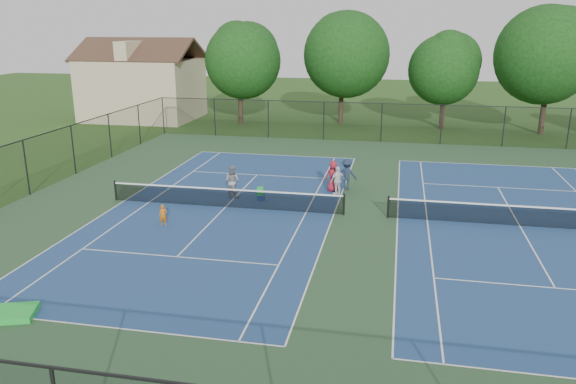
% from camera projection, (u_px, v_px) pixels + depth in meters
% --- Properties ---
extents(ground, '(140.00, 140.00, 0.00)m').
position_uv_depth(ground, '(365.00, 216.00, 26.89)').
color(ground, '#234716').
rests_on(ground, ground).
extents(court_pad, '(36.00, 36.00, 0.01)m').
position_uv_depth(court_pad, '(365.00, 216.00, 26.89)').
color(court_pad, '#29492D').
rests_on(court_pad, ground).
extents(tennis_court_left, '(12.00, 23.83, 1.07)m').
position_uv_depth(tennis_court_left, '(225.00, 205.00, 28.17)').
color(tennis_court_left, navy).
rests_on(tennis_court_left, ground).
extents(tennis_court_right, '(12.00, 23.83, 1.07)m').
position_uv_depth(tennis_court_right, '(520.00, 224.00, 25.55)').
color(tennis_court_right, navy).
rests_on(tennis_court_right, ground).
extents(perimeter_fence, '(36.08, 36.08, 3.02)m').
position_uv_depth(perimeter_fence, '(367.00, 184.00, 26.43)').
color(perimeter_fence, black).
rests_on(perimeter_fence, ground).
extents(tree_back_a, '(6.80, 6.80, 9.15)m').
position_uv_depth(tree_back_a, '(240.00, 57.00, 50.12)').
color(tree_back_a, '#2D2116').
rests_on(tree_back_a, ground).
extents(tree_back_b, '(7.60, 7.60, 10.03)m').
position_uv_depth(tree_back_b, '(342.00, 50.00, 50.16)').
color(tree_back_b, '#2D2116').
rests_on(tree_back_b, ground).
extents(tree_back_c, '(6.00, 6.00, 8.40)m').
position_uv_depth(tree_back_c, '(446.00, 65.00, 47.85)').
color(tree_back_c, '#2D2116').
rests_on(tree_back_c, ground).
extents(tree_back_d, '(7.80, 7.80, 10.37)m').
position_uv_depth(tree_back_d, '(551.00, 50.00, 45.03)').
color(tree_back_d, '#2D2116').
rests_on(tree_back_d, ground).
extents(clapboard_house, '(10.80, 8.10, 7.65)m').
position_uv_depth(clapboard_house, '(143.00, 86.00, 53.78)').
color(clapboard_house, tan).
rests_on(clapboard_house, ground).
extents(child_player, '(0.42, 0.36, 0.99)m').
position_uv_depth(child_player, '(163.00, 215.00, 25.55)').
color(child_player, '#CD610D').
rests_on(child_player, ground).
extents(instructor, '(1.01, 0.89, 1.75)m').
position_uv_depth(instructor, '(232.00, 181.00, 29.61)').
color(instructor, gray).
rests_on(instructor, ground).
extents(bystander_a, '(0.92, 0.92, 1.57)m').
position_uv_depth(bystander_a, '(338.00, 180.00, 30.10)').
color(bystander_a, white).
rests_on(bystander_a, ground).
extents(bystander_b, '(1.13, 0.66, 1.72)m').
position_uv_depth(bystander_b, '(347.00, 174.00, 31.02)').
color(bystander_b, '#1C293E').
rests_on(bystander_b, ground).
extents(bystander_c, '(0.91, 0.65, 1.72)m').
position_uv_depth(bystander_c, '(333.00, 176.00, 30.64)').
color(bystander_c, maroon).
rests_on(bystander_c, ground).
extents(ball_crate, '(0.40, 0.37, 0.30)m').
position_uv_depth(ball_crate, '(261.00, 198.00, 29.27)').
color(ball_crate, navy).
rests_on(ball_crate, ground).
extents(ball_hopper, '(0.35, 0.29, 0.42)m').
position_uv_depth(ball_hopper, '(260.00, 191.00, 29.17)').
color(ball_hopper, green).
rests_on(ball_hopper, ball_crate).
extents(green_tarp, '(1.65, 1.51, 0.20)m').
position_uv_depth(green_tarp, '(13.00, 313.00, 17.65)').
color(green_tarp, green).
rests_on(green_tarp, ground).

